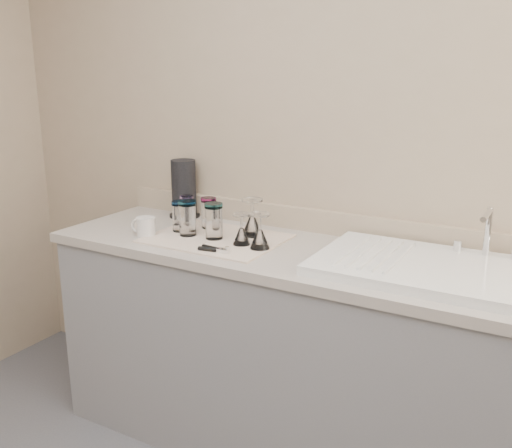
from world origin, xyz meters
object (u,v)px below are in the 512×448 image
Objects in this scene: goblet_front_left at (242,234)px; sink_unit at (434,268)px; tumbler_magenta at (180,216)px; goblet_front_right at (260,237)px; goblet_back_left at (252,223)px; tumbler_teal at (187,209)px; white_mug at (145,227)px; can_opener at (215,249)px; tumbler_blue at (187,218)px; tumbler_cyan at (209,213)px; tumbler_lavender at (214,221)px; paper_towel_roll at (184,189)px.

sink_unit is at bearing 4.55° from goblet_front_left.
tumbler_magenta is 0.94× the size of goblet_front_right.
goblet_back_left is at bearing 129.65° from goblet_front_right.
tumbler_magenta is at bearing -67.43° from tumbler_teal.
white_mug is at bearing -173.30° from sink_unit.
tumbler_teal is at bearing 157.64° from goblet_front_left.
tumbler_blue is at bearing 149.67° from can_opener.
goblet_front_right is 1.19× the size of white_mug.
tumbler_magenta is (0.05, -0.12, 0.00)m from tumbler_teal.
tumbler_cyan is at bearing 150.76° from goblet_front_left.
tumbler_cyan reaches higher than goblet_front_left.
goblet_front_right is 0.18m from can_opener.
tumbler_cyan is 0.29m from white_mug.
goblet_front_right is 1.09× the size of can_opener.
sink_unit is at bearing -5.13° from goblet_back_left.
tumbler_magenta is at bearing -178.76° from sink_unit.
tumbler_cyan reaches higher than tumbler_teal.
goblet_front_right is (0.43, -0.05, -0.02)m from tumbler_magenta.
tumbler_magenta reaches higher than goblet_front_left.
goblet_front_right is at bearing -50.35° from goblet_back_left.
can_opener is (-0.80, -0.19, -0.00)m from sink_unit.
tumbler_cyan is 0.91× the size of tumbler_blue.
white_mug is (-0.18, -0.22, -0.04)m from tumbler_cyan.
tumbler_magenta is at bearing 173.87° from goblet_front_left.
tumbler_magenta is 0.83× the size of goblet_back_left.
goblet_back_left reaches higher than goblet_front_right.
goblet_front_right is (0.48, -0.17, -0.02)m from tumbler_teal.
sink_unit is 6.82× the size of white_mug.
tumbler_teal is at bearing 139.85° from can_opener.
goblet_back_left reaches higher than can_opener.
tumbler_cyan is at bearing 131.32° from tumbler_lavender.
goblet_front_left is at bearing -29.24° from tumbler_cyan.
tumbler_cyan is at bearing 175.25° from sink_unit.
tumbler_lavender reaches higher than goblet_front_right.
tumbler_cyan is 0.86× the size of goblet_back_left.
goblet_front_left is at bearing -6.13° from tumbler_magenta.
goblet_front_left is 0.46× the size of paper_towel_roll.
sink_unit is 0.75m from goblet_front_left.
tumbler_magenta is 1.04× the size of goblet_front_left.
tumbler_cyan is at bearing 53.33° from tumbler_magenta.
tumbler_lavender reaches higher than tumbler_teal.
goblet_back_left is 0.49m from paper_towel_roll.
tumbler_cyan is at bearing 51.61° from white_mug.
tumbler_blue is at bearing 25.68° from white_mug.
tumbler_cyan is 0.96× the size of goblet_front_right.
goblet_back_left is 1.33× the size of white_mug.
tumbler_blue is at bearing 179.95° from goblet_front_left.
tumbler_lavender reaches higher than goblet_front_left.
tumbler_magenta is 0.48× the size of paper_towel_roll.
tumbler_lavender reaches higher than tumbler_magenta.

